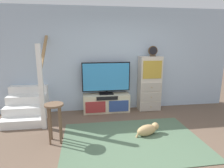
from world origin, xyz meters
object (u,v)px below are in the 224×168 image
at_px(side_cabinet, 150,84).
at_px(desk_clock, 153,51).
at_px(dog, 148,130).
at_px(bar_stool_near, 55,114).
at_px(media_console, 106,103).
at_px(television, 106,77).

bearing_deg(side_cabinet, desk_clock, -18.21).
xyz_separation_m(side_cabinet, dog, (-0.51, -1.43, -0.61)).
bearing_deg(bar_stool_near, media_console, 51.41).
bearing_deg(media_console, television, 90.00).
xyz_separation_m(side_cabinet, desk_clock, (0.05, -0.01, 0.87)).
distance_m(television, bar_stool_near, 1.86).
bearing_deg(dog, desk_clock, 68.52).
bearing_deg(side_cabinet, bar_stool_near, -148.36).
bearing_deg(media_console, bar_stool_near, -128.59).
relative_size(television, dog, 2.37).
xyz_separation_m(desk_clock, bar_stool_near, (-2.34, -1.40, -1.05)).
xyz_separation_m(media_console, television, (0.00, 0.02, 0.69)).
bearing_deg(desk_clock, dog, -111.48).
distance_m(television, desk_clock, 1.39).
height_order(side_cabinet, desk_clock, desk_clock).
xyz_separation_m(media_console, bar_stool_near, (-1.12, -1.40, 0.31)).
xyz_separation_m(bar_stool_near, dog, (1.79, -0.01, -0.43)).
height_order(desk_clock, bar_stool_near, desk_clock).
xyz_separation_m(television, dog, (0.66, -1.44, -0.81)).
bearing_deg(dog, television, 114.73).
bearing_deg(desk_clock, television, 178.66).
bearing_deg(desk_clock, bar_stool_near, -149.13).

